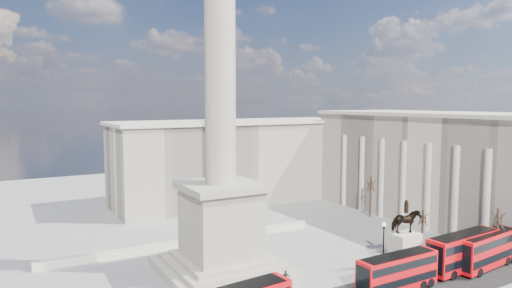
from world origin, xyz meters
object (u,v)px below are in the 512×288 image
object	(u,v)px
red_bus_b	(398,272)
pedestrian_walking	(381,268)
pedestrian_standing	(474,250)
red_bus_d	(464,251)
victorian_lamp	(384,243)
red_bus_c	(487,249)
equestrian_statue	(405,246)
nelsons_column	(221,165)
pedestrian_crossing	(286,278)

from	to	relation	value
red_bus_b	pedestrian_walking	distance (m)	4.69
pedestrian_standing	red_bus_d	bearing A→B (deg)	-17.31
red_bus_d	victorian_lamp	bearing A→B (deg)	150.49
red_bus_b	red_bus_c	size ratio (longest dim) A/B	0.91
red_bus_b	victorian_lamp	world-z (taller)	victorian_lamp
equestrian_statue	pedestrian_walking	bearing A→B (deg)	175.21
nelsons_column	red_bus_b	size ratio (longest dim) A/B	4.93
pedestrian_walking	pedestrian_standing	world-z (taller)	pedestrian_walking
red_bus_c	pedestrian_walking	size ratio (longest dim) A/B	5.79
nelsons_column	red_bus_b	xyz separation A→B (m)	(14.06, -14.68, -10.77)
nelsons_column	red_bus_d	bearing A→B (deg)	-28.87
victorian_lamp	equestrian_statue	distance (m)	2.81
pedestrian_walking	pedestrian_standing	xyz separation A→B (m)	(15.67, -1.00, -0.14)
red_bus_c	red_bus_b	bearing A→B (deg)	172.46
nelsons_column	equestrian_statue	size ratio (longest dim) A/B	5.70
victorian_lamp	red_bus_c	bearing A→B (deg)	-23.01
pedestrian_walking	pedestrian_standing	distance (m)	15.71
red_bus_d	equestrian_statue	xyz separation A→B (m)	(-6.37, 3.38, 0.66)
nelsons_column	pedestrian_standing	xyz separation A→B (m)	(31.49, -11.50, -12.10)
pedestrian_walking	pedestrian_crossing	world-z (taller)	pedestrian_walking
red_bus_b	red_bus_d	xyz separation A→B (m)	(11.64, 0.51, 0.26)
red_bus_b	victorian_lamp	distance (m)	5.74
nelsons_column	pedestrian_crossing	xyz separation A→B (m)	(4.30, -7.56, -12.00)
nelsons_column	red_bus_c	bearing A→B (deg)	-27.40
red_bus_d	victorian_lamp	distance (m)	10.02
red_bus_b	equestrian_statue	size ratio (longest dim) A/B	1.16
victorian_lamp	pedestrian_standing	size ratio (longest dim) A/B	3.72
red_bus_b	pedestrian_standing	size ratio (longest dim) A/B	6.17
equestrian_statue	pedestrian_walking	world-z (taller)	equestrian_statue
nelsons_column	victorian_lamp	bearing A→B (deg)	-30.39
red_bus_c	pedestrian_walking	bearing A→B (deg)	154.72
victorian_lamp	red_bus_b	bearing A→B (deg)	-118.95
pedestrian_walking	pedestrian_standing	bearing A→B (deg)	4.81
victorian_lamp	pedestrian_crossing	distance (m)	12.93
victorian_lamp	red_bus_d	bearing A→B (deg)	-25.91
equestrian_statue	pedestrian_crossing	distance (m)	15.52
red_bus_d	equestrian_statue	size ratio (longest dim) A/B	1.31
nelsons_column	victorian_lamp	size ratio (longest dim) A/B	8.17
red_bus_b	pedestrian_walking	xyz separation A→B (m)	(1.76, 4.19, -1.19)
red_bus_b	red_bus_c	xyz separation A→B (m)	(14.87, -0.31, 0.17)
pedestrian_standing	pedestrian_crossing	size ratio (longest dim) A/B	0.89
red_bus_d	pedestrian_crossing	size ratio (longest dim) A/B	6.25
victorian_lamp	pedestrian_crossing	size ratio (longest dim) A/B	3.33
red_bus_b	pedestrian_walking	bearing A→B (deg)	66.52
victorian_lamp	equestrian_statue	bearing A→B (deg)	-20.53
pedestrian_walking	red_bus_b	bearing A→B (deg)	-104.28
red_bus_d	pedestrian_standing	xyz separation A→B (m)	(5.79, 2.67, -1.59)
nelsons_column	pedestrian_walking	size ratio (longest dim) A/B	26.04
pedestrian_crossing	red_bus_b	bearing A→B (deg)	-179.91
nelsons_column	red_bus_d	xyz separation A→B (m)	(25.70, -14.17, -10.51)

